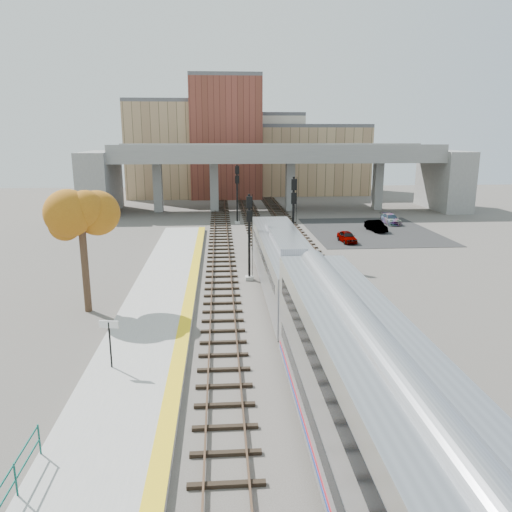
{
  "coord_description": "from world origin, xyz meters",
  "views": [
    {
      "loc": [
        -3.26,
        -27.19,
        10.78
      ],
      "look_at": [
        -0.78,
        6.68,
        2.5
      ],
      "focal_mm": 35.0,
      "sensor_mm": 36.0,
      "label": 1
    }
  ],
  "objects_px": {
    "tree": "(81,216)",
    "car_a": "(347,237)",
    "coach": "(404,480)",
    "car_c": "(390,219)",
    "signal_mast_far": "(237,195)",
    "locomotive": "(283,263)",
    "signal_mast_mid": "(293,220)",
    "signal_mast_near": "(249,240)",
    "car_b": "(376,226)"
  },
  "relations": [
    {
      "from": "coach",
      "to": "tree",
      "type": "relative_size",
      "value": 3.08
    },
    {
      "from": "car_b",
      "to": "car_c",
      "type": "relative_size",
      "value": 0.9
    },
    {
      "from": "signal_mast_near",
      "to": "signal_mast_far",
      "type": "distance_m",
      "value": 24.77
    },
    {
      "from": "car_a",
      "to": "car_b",
      "type": "bearing_deg",
      "value": 45.19
    },
    {
      "from": "signal_mast_mid",
      "to": "coach",
      "type": "bearing_deg",
      "value": -93.59
    },
    {
      "from": "coach",
      "to": "car_b",
      "type": "distance_m",
      "value": 46.97
    },
    {
      "from": "signal_mast_mid",
      "to": "tree",
      "type": "height_order",
      "value": "tree"
    },
    {
      "from": "signal_mast_far",
      "to": "signal_mast_near",
      "type": "bearing_deg",
      "value": -90.0
    },
    {
      "from": "signal_mast_near",
      "to": "signal_mast_mid",
      "type": "height_order",
      "value": "signal_mast_mid"
    },
    {
      "from": "locomotive",
      "to": "signal_mast_near",
      "type": "height_order",
      "value": "signal_mast_near"
    },
    {
      "from": "locomotive",
      "to": "tree",
      "type": "height_order",
      "value": "tree"
    },
    {
      "from": "car_c",
      "to": "signal_mast_far",
      "type": "bearing_deg",
      "value": 174.89
    },
    {
      "from": "locomotive",
      "to": "car_b",
      "type": "xyz_separation_m",
      "value": [
        13.51,
        22.33,
        -1.63
      ]
    },
    {
      "from": "car_a",
      "to": "signal_mast_mid",
      "type": "bearing_deg",
      "value": -136.63
    },
    {
      "from": "tree",
      "to": "car_b",
      "type": "distance_m",
      "value": 36.26
    },
    {
      "from": "signal_mast_mid",
      "to": "car_c",
      "type": "distance_m",
      "value": 23.36
    },
    {
      "from": "car_a",
      "to": "car_c",
      "type": "bearing_deg",
      "value": 47.42
    },
    {
      "from": "car_b",
      "to": "signal_mast_near",
      "type": "bearing_deg",
      "value": -138.45
    },
    {
      "from": "signal_mast_near",
      "to": "car_c",
      "type": "distance_m",
      "value": 30.09
    },
    {
      "from": "signal_mast_near",
      "to": "coach",
      "type": "bearing_deg",
      "value": -85.45
    },
    {
      "from": "locomotive",
      "to": "car_a",
      "type": "xyz_separation_m",
      "value": [
        8.71,
        16.66,
        -1.67
      ]
    },
    {
      "from": "signal_mast_near",
      "to": "signal_mast_far",
      "type": "relative_size",
      "value": 0.9
    },
    {
      "from": "signal_mast_mid",
      "to": "car_a",
      "type": "relative_size",
      "value": 2.2
    },
    {
      "from": "tree",
      "to": "car_a",
      "type": "bearing_deg",
      "value": 41.64
    },
    {
      "from": "tree",
      "to": "car_c",
      "type": "distance_m",
      "value": 41.86
    },
    {
      "from": "car_b",
      "to": "car_c",
      "type": "xyz_separation_m",
      "value": [
        3.3,
        4.7,
        -0.01
      ]
    },
    {
      "from": "signal_mast_far",
      "to": "tree",
      "type": "xyz_separation_m",
      "value": [
        -10.49,
        -30.8,
        2.4
      ]
    },
    {
      "from": "signal_mast_far",
      "to": "signal_mast_mid",
      "type": "bearing_deg",
      "value": -78.0
    },
    {
      "from": "signal_mast_mid",
      "to": "car_a",
      "type": "height_order",
      "value": "signal_mast_mid"
    },
    {
      "from": "locomotive",
      "to": "car_c",
      "type": "height_order",
      "value": "locomotive"
    },
    {
      "from": "car_a",
      "to": "car_c",
      "type": "xyz_separation_m",
      "value": [
        8.1,
        10.37,
        0.03
      ]
    },
    {
      "from": "car_a",
      "to": "car_c",
      "type": "height_order",
      "value": "car_c"
    },
    {
      "from": "car_a",
      "to": "coach",
      "type": "bearing_deg",
      "value": -107.07
    },
    {
      "from": "locomotive",
      "to": "signal_mast_mid",
      "type": "height_order",
      "value": "signal_mast_mid"
    },
    {
      "from": "car_c",
      "to": "car_b",
      "type": "bearing_deg",
      "value": -125.71
    },
    {
      "from": "locomotive",
      "to": "signal_mast_far",
      "type": "distance_m",
      "value": 28.64
    },
    {
      "from": "coach",
      "to": "car_a",
      "type": "xyz_separation_m",
      "value": [
        8.71,
        39.27,
        -2.19
      ]
    },
    {
      "from": "car_b",
      "to": "car_c",
      "type": "distance_m",
      "value": 5.74
    },
    {
      "from": "locomotive",
      "to": "signal_mast_mid",
      "type": "xyz_separation_m",
      "value": [
        2.0,
        9.23,
        1.42
      ]
    },
    {
      "from": "locomotive",
      "to": "signal_mast_far",
      "type": "xyz_separation_m",
      "value": [
        -2.1,
        28.53,
        1.35
      ]
    },
    {
      "from": "coach",
      "to": "car_c",
      "type": "relative_size",
      "value": 6.08
    },
    {
      "from": "signal_mast_far",
      "to": "car_c",
      "type": "relative_size",
      "value": 1.76
    },
    {
      "from": "coach",
      "to": "car_c",
      "type": "xyz_separation_m",
      "value": [
        16.81,
        49.64,
        -2.16
      ]
    },
    {
      "from": "signal_mast_far",
      "to": "tree",
      "type": "bearing_deg",
      "value": -108.81
    },
    {
      "from": "signal_mast_mid",
      "to": "car_a",
      "type": "bearing_deg",
      "value": 47.93
    },
    {
      "from": "signal_mast_far",
      "to": "car_b",
      "type": "bearing_deg",
      "value": -21.65
    },
    {
      "from": "signal_mast_near",
      "to": "car_b",
      "type": "relative_size",
      "value": 1.78
    },
    {
      "from": "signal_mast_near",
      "to": "signal_mast_far",
      "type": "bearing_deg",
      "value": 90.0
    },
    {
      "from": "car_c",
      "to": "car_a",
      "type": "bearing_deg",
      "value": -128.6
    },
    {
      "from": "tree",
      "to": "car_a",
      "type": "relative_size",
      "value": 2.44
    }
  ]
}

